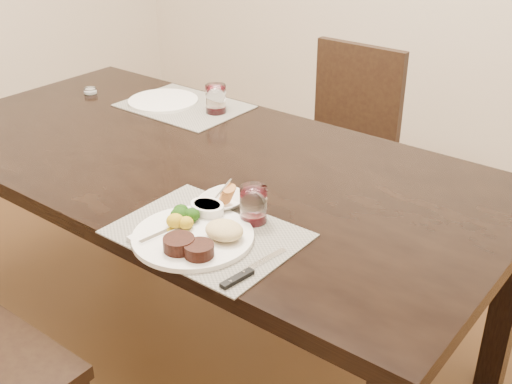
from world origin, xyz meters
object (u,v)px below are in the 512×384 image
Objects in this scene: steak_knife at (244,274)px; far_plate at (163,101)px; dinner_plate at (196,236)px; cracker_bowl at (225,200)px; chair_far at (343,139)px; wine_glass_near at (253,206)px.

far_plate is (-0.99, 0.72, 0.00)m from steak_knife.
dinner_plate is 1.13× the size of far_plate.
far_plate is at bearing 146.16° from cracker_bowl.
chair_far is 1.49m from steak_knife.
chair_far is 1.20m from cracker_bowl.
far_plate is (-0.80, 0.68, -0.01)m from dinner_plate.
wine_glass_near is (0.11, -0.02, 0.03)m from cracker_bowl.
cracker_bowl reaches higher than far_plate.
cracker_bowl is 0.12m from wine_glass_near.
dinner_plate is 3.09× the size of wine_glass_near.
cracker_bowl is at bearing 106.37° from dinner_plate.
cracker_bowl is at bearing -75.75° from chair_far.
steak_knife is at bearing -36.15° from far_plate.
cracker_bowl is at bearing 170.34° from wine_glass_near.
steak_knife is 1.22m from far_plate.
steak_knife is 2.21× the size of wine_glass_near.
steak_knife and far_plate have the same top height.
steak_knife is at bearing -56.67° from wine_glass_near.
chair_far is 3.33× the size of far_plate.
wine_glass_near is (-0.14, 0.21, 0.04)m from steak_knife.
dinner_plate is 1.40× the size of steak_knife.
steak_knife is 0.25m from wine_glass_near.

